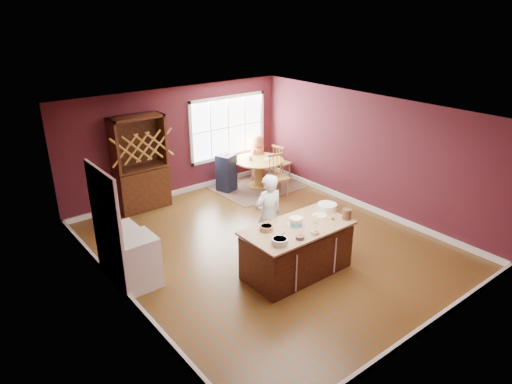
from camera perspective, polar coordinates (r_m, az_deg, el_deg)
room_shell at (r=8.71m, az=1.51°, el=1.14°), size 7.00×7.00×7.00m
window at (r=12.17m, az=-3.53°, el=8.10°), size 2.36×0.10×1.66m
doorway at (r=7.99m, az=-18.10°, el=-4.68°), size 0.08×1.26×2.13m
kitchen_island at (r=8.24m, az=5.11°, el=-7.33°), size 1.97×1.03×0.92m
dining_table at (r=11.99m, az=0.31°, el=3.10°), size 1.31×1.31×0.75m
baker at (r=8.58m, az=1.51°, el=-3.01°), size 0.64×0.45×1.66m
layer_cake at (r=8.05m, az=5.05°, el=-3.66°), size 0.32×0.32×0.13m
bowl_blue at (r=7.41m, az=2.99°, el=-6.18°), size 0.27×0.27×0.10m
bowl_yellow at (r=7.84m, az=1.32°, el=-4.52°), size 0.23×0.23×0.09m
bowl_pink at (r=7.60m, az=5.54°, el=-5.67°), size 0.16×0.16×0.06m
bowl_olive at (r=7.79m, az=7.37°, el=-5.01°), size 0.15×0.15×0.06m
drinking_glass at (r=8.14m, az=7.50°, el=-3.43°), size 0.07×0.07×0.14m
dinner_plate at (r=8.44m, az=7.97°, el=-2.93°), size 0.27×0.27×0.02m
white_tub at (r=8.68m, az=8.88°, el=-1.85°), size 0.36×0.36×0.12m
stoneware_crock at (r=8.37m, az=11.30°, el=-2.73°), size 0.16×0.16×0.19m
toy_figurine at (r=8.32m, az=9.62°, el=-3.19°), size 0.05×0.05×0.08m
rug at (r=12.18m, az=0.30°, el=0.75°), size 2.32×1.81×0.01m
chair_east at (r=12.59m, az=3.23°, el=3.84°), size 0.47×0.49×0.99m
chair_south at (r=11.39m, az=2.86°, el=2.02°), size 0.53×0.51×1.08m
chair_north at (r=12.88m, az=-0.57°, el=4.37°), size 0.51×0.49×1.02m
seated_woman at (r=12.49m, az=0.24°, el=4.36°), size 0.71×0.57×1.26m
high_chair at (r=11.77m, az=-3.72°, el=2.51°), size 0.52×0.52×1.01m
toddler at (r=11.75m, az=-3.63°, el=4.05°), size 0.18×0.14×0.26m
table_plate at (r=11.97m, az=1.49°, el=4.17°), size 0.19×0.19×0.01m
table_cup at (r=11.88m, az=-0.69°, el=4.26°), size 0.14×0.14×0.10m
hutch at (r=10.83m, az=-14.26°, el=3.46°), size 1.21×0.51×2.23m
washer at (r=8.09m, az=-14.60°, el=-8.44°), size 0.64×0.62×0.93m
dryer at (r=8.63m, az=-16.36°, el=-6.83°), size 0.59×0.57×0.86m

